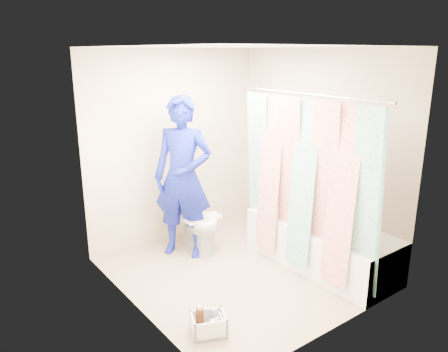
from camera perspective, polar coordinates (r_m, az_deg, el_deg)
floor at (r=4.95m, az=1.87°, el=-12.45°), size 2.60×2.60×0.00m
ceiling at (r=4.36m, az=2.16°, el=16.53°), size 2.40×2.60×0.02m
wall_back at (r=5.55m, az=-6.46°, el=3.84°), size 2.40×0.02×2.40m
wall_front at (r=3.63m, az=14.99°, el=-3.16°), size 2.40×0.02×2.40m
wall_left at (r=3.90m, az=-11.88°, el=-1.66°), size 0.02×2.60×2.40m
wall_right at (r=5.32m, az=12.13°, el=3.06°), size 0.02×2.60×2.40m
bathtub at (r=5.10m, az=12.51°, el=-8.60°), size 0.70×1.75×0.50m
curtain_rod at (r=4.42m, az=10.98°, el=10.41°), size 0.02×1.90×0.02m
shower_curtain at (r=4.60m, az=10.37°, el=-1.18°), size 0.06×1.75×1.80m
toilet at (r=5.38m, az=-3.43°, el=-5.77°), size 0.45×0.74×0.73m
tank_lid at (r=5.26m, az=-2.81°, el=-5.52°), size 0.46×0.22×0.03m
tank_internals at (r=5.40m, az=-4.91°, el=-1.71°), size 0.18×0.06×0.24m
plumber at (r=5.07m, az=-5.39°, el=-0.20°), size 0.79×0.82×1.90m
cleaning_caddy at (r=3.98m, az=-1.88°, el=-18.86°), size 0.36×0.33×0.22m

